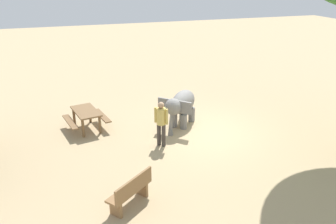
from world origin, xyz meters
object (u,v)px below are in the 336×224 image
at_px(person_handler, 161,121).
at_px(wooden_bench, 131,190).
at_px(elephant, 181,105).
at_px(picnic_table_near, 86,115).

relative_size(person_handler, wooden_bench, 1.20).
bearing_deg(elephant, wooden_bench, 10.03).
bearing_deg(wooden_bench, picnic_table_near, 58.62).
xyz_separation_m(elephant, wooden_bench, (-4.34, 2.96, -0.41)).
distance_m(elephant, wooden_bench, 5.27).
distance_m(person_handler, picnic_table_near, 3.21).
bearing_deg(elephant, picnic_table_near, -58.78).
bearing_deg(person_handler, picnic_table_near, 89.36).
relative_size(elephant, wooden_bench, 1.38).
bearing_deg(picnic_table_near, wooden_bench, -4.85).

